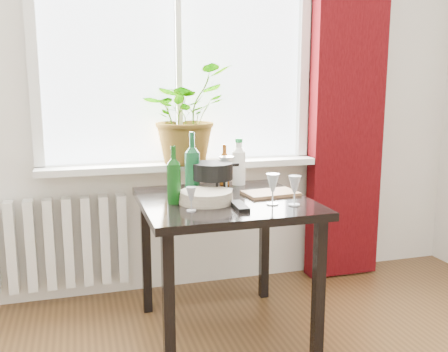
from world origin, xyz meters
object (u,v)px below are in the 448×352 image
object	(u,v)px
bottle_amber	(225,164)
tv_remote	(240,206)
wineglass_front_left	(191,199)
cleaning_bottle	(239,162)
radiator	(59,243)
wineglass_back_center	(227,173)
fondue_pot	(212,178)
wine_bottle_left	(174,175)
wineglass_back_left	(174,175)
wine_bottle_right	(192,163)
cutting_board	(270,193)
plate_stack	(206,197)
table	(225,216)
wineglass_far_right	(295,190)
wineglass_front_right	(273,189)
potted_plant	(185,114)

from	to	relation	value
bottle_amber	tv_remote	xyz separation A→B (m)	(-0.09, -0.56, -0.11)
wineglass_front_left	cleaning_bottle	bearing A→B (deg)	52.54
radiator	tv_remote	xyz separation A→B (m)	(0.86, -0.84, 0.37)
radiator	wineglass_front_left	distance (m)	1.12
wineglass_back_center	fondue_pot	size ratio (longest dim) A/B	0.77
radiator	wine_bottle_left	world-z (taller)	wine_bottle_left
wine_bottle_left	tv_remote	bearing A→B (deg)	-33.82
wineglass_back_center	fondue_pot	world-z (taller)	wineglass_back_center
wineglass_back_left	tv_remote	distance (m)	0.59
bottle_amber	tv_remote	size ratio (longest dim) A/B	1.30
wine_bottle_right	cutting_board	distance (m)	0.45
wine_bottle_left	cutting_board	size ratio (longest dim) A/B	1.03
wine_bottle_right	wineglass_front_left	xyz separation A→B (m)	(-0.08, -0.34, -0.11)
bottle_amber	plate_stack	size ratio (longest dim) A/B	0.87
cutting_board	table	bearing A→B (deg)	-174.45
wineglass_back_left	cutting_board	size ratio (longest dim) A/B	0.53
wineglass_far_right	wine_bottle_left	bearing A→B (deg)	159.22
wine_bottle_left	wineglass_front_right	world-z (taller)	wine_bottle_left
wineglass_back_center	cutting_board	xyz separation A→B (m)	(0.19, -0.18, -0.09)
potted_plant	bottle_amber	bearing A→B (deg)	-46.50
wineglass_far_right	wineglass_back_center	distance (m)	0.48
bottle_amber	table	bearing A→B (deg)	-106.51
wine_bottle_left	tv_remote	size ratio (longest dim) A/B	1.57
bottle_amber	plate_stack	distance (m)	0.48
potted_plant	bottle_amber	world-z (taller)	potted_plant
table	cutting_board	world-z (taller)	cutting_board
table	bottle_amber	distance (m)	0.43
potted_plant	wineglass_front_right	distance (m)	0.85
wineglass_front_right	wineglass_front_left	xyz separation A→B (m)	(-0.41, -0.02, -0.02)
wine_bottle_left	wine_bottle_right	distance (m)	0.21
wineglass_back_left	wineglass_far_right	bearing A→B (deg)	-49.31
table	wineglass_far_right	world-z (taller)	wineglass_far_right
wineglass_front_left	plate_stack	distance (m)	0.18
wineglass_far_right	tv_remote	bearing A→B (deg)	175.47
wine_bottle_right	wineglass_back_left	bearing A→B (deg)	108.40
table	tv_remote	distance (m)	0.23
table	wineglass_back_left	world-z (taller)	wineglass_back_left
wineglass_back_left	bottle_amber	bearing A→B (deg)	4.18
wineglass_front_right	wineglass_front_left	distance (m)	0.41
wineglass_far_right	cutting_board	bearing A→B (deg)	94.91
radiator	wineglass_far_right	xyz separation A→B (m)	(1.14, -0.86, 0.43)
tv_remote	wineglass_back_left	bearing A→B (deg)	115.11
cleaning_bottle	wineglass_front_right	world-z (taller)	cleaning_bottle
table	wineglass_back_left	bearing A→B (deg)	120.75
cleaning_bottle	wineglass_front_left	world-z (taller)	cleaning_bottle
table	plate_stack	world-z (taller)	plate_stack
wineglass_back_left	radiator	bearing A→B (deg)	155.53
fondue_pot	cutting_board	distance (m)	0.32
wineglass_front_left	wine_bottle_left	bearing A→B (deg)	104.48
wine_bottle_right	cleaning_bottle	bearing A→B (deg)	29.70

